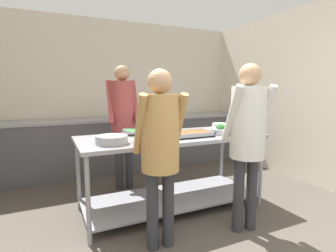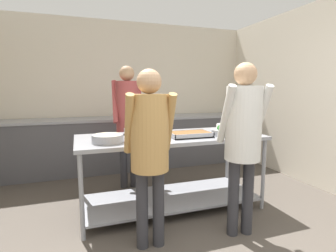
% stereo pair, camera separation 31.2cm
% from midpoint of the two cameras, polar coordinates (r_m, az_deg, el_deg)
% --- Properties ---
extents(wall_rear, '(4.76, 0.06, 2.65)m').
position_cam_midpoint_polar(wall_rear, '(5.04, -12.77, 6.77)').
color(wall_rear, beige).
rests_on(wall_rear, ground_plane).
extents(wall_right, '(0.06, 4.01, 2.65)m').
position_cam_midpoint_polar(wall_right, '(4.53, 24.21, 6.17)').
color(wall_right, beige).
rests_on(wall_right, ground_plane).
extents(back_counter, '(4.60, 0.65, 0.92)m').
position_cam_midpoint_polar(back_counter, '(4.77, -11.50, -3.68)').
color(back_counter, '#4C4C51').
rests_on(back_counter, ground_plane).
extents(serving_counter, '(2.13, 0.88, 0.88)m').
position_cam_midpoint_polar(serving_counter, '(3.11, -2.12, -7.27)').
color(serving_counter, gray).
rests_on(serving_counter, ground_plane).
extents(sauce_pan, '(0.46, 0.32, 0.08)m').
position_cam_midpoint_polar(sauce_pan, '(2.67, -15.42, -2.85)').
color(sauce_pan, gray).
rests_on(sauce_pan, serving_counter).
extents(serving_tray_roast, '(0.39, 0.29, 0.05)m').
position_cam_midpoint_polar(serving_tray_roast, '(3.20, -8.70, -1.27)').
color(serving_tray_roast, gray).
rests_on(serving_tray_roast, serving_counter).
extents(serving_tray_vegetables, '(0.47, 0.30, 0.05)m').
position_cam_midpoint_polar(serving_tray_vegetables, '(3.01, 1.99, -1.77)').
color(serving_tray_vegetables, gray).
rests_on(serving_tray_vegetables, serving_counter).
extents(broccoli_bowl, '(0.25, 0.25, 0.12)m').
position_cam_midpoint_polar(broccoli_bowl, '(3.17, 8.81, -0.95)').
color(broccoli_bowl, '#B2B2B7').
rests_on(broccoli_bowl, serving_counter).
extents(plate_stack, '(0.23, 0.23, 0.07)m').
position_cam_midpoint_polar(plate_stack, '(3.64, 8.92, -0.00)').
color(plate_stack, white).
rests_on(plate_stack, serving_counter).
extents(guest_serving_left, '(0.47, 0.37, 1.65)m').
position_cam_midpoint_polar(guest_serving_left, '(2.59, 13.71, -0.78)').
color(guest_serving_left, '#2D2D33').
rests_on(guest_serving_left, ground_plane).
extents(guest_serving_right, '(0.44, 0.33, 1.58)m').
position_cam_midpoint_polar(guest_serving_right, '(2.24, -5.73, -3.14)').
color(guest_serving_right, '#2D2D33').
rests_on(guest_serving_right, ground_plane).
extents(cook_behind_counter, '(0.44, 0.36, 1.74)m').
position_cam_midpoint_polar(cook_behind_counter, '(3.71, -12.19, 2.76)').
color(cook_behind_counter, '#2D2D33').
rests_on(cook_behind_counter, ground_plane).
extents(water_bottle, '(0.08, 0.08, 0.22)m').
position_cam_midpoint_polar(water_bottle, '(4.77, -7.89, 3.18)').
color(water_bottle, '#23602D').
rests_on(water_bottle, back_counter).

